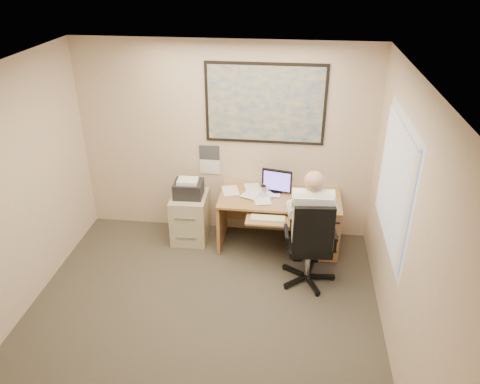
# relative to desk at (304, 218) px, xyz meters

# --- Properties ---
(room_shell) EXTENTS (4.00, 4.50, 2.70)m
(room_shell) POSITION_rel_desk_xyz_m (-1.12, -1.90, 0.91)
(room_shell) COLOR #3C382E
(room_shell) RESTS_ON ground
(desk) EXTENTS (1.60, 0.97, 1.07)m
(desk) POSITION_rel_desk_xyz_m (0.00, 0.00, 0.00)
(desk) COLOR #A27945
(desk) RESTS_ON ground
(world_map) EXTENTS (1.56, 0.03, 1.06)m
(world_map) POSITION_rel_desk_xyz_m (-0.58, 0.33, 1.46)
(world_map) COLOR #1E4C93
(world_map) RESTS_ON room_shell
(wall_calendar) EXTENTS (0.28, 0.01, 0.42)m
(wall_calendar) POSITION_rel_desk_xyz_m (-1.33, 0.34, 0.64)
(wall_calendar) COLOR white
(wall_calendar) RESTS_ON room_shell
(window_blinds) EXTENTS (0.06, 1.40, 1.30)m
(window_blinds) POSITION_rel_desk_xyz_m (0.85, -1.10, 1.11)
(window_blinds) COLOR white
(window_blinds) RESTS_ON room_shell
(filing_cabinet) EXTENTS (0.50, 0.59, 0.93)m
(filing_cabinet) POSITION_rel_desk_xyz_m (-1.57, 0.02, -0.04)
(filing_cabinet) COLOR #BDB798
(filing_cabinet) RESTS_ON ground
(office_chair) EXTENTS (0.75, 0.75, 1.17)m
(office_chair) POSITION_rel_desk_xyz_m (0.06, -0.80, -0.10)
(office_chair) COLOR black
(office_chair) RESTS_ON ground
(person) EXTENTS (0.64, 0.89, 1.47)m
(person) POSITION_rel_desk_xyz_m (0.06, -0.72, 0.30)
(person) COLOR white
(person) RESTS_ON office_chair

